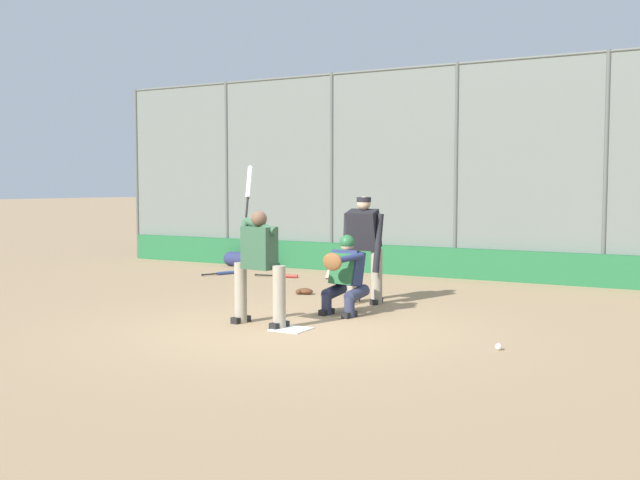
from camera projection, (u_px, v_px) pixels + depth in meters
name	position (u px, v px, depth m)	size (l,w,h in m)	color
ground_plane	(291.00, 330.00, 9.30)	(160.00, 160.00, 0.00)	#9E7F5B
home_plate_marker	(291.00, 329.00, 9.30)	(0.43, 0.43, 0.01)	white
backstop_fence	(456.00, 166.00, 14.45)	(16.50, 0.08, 4.15)	#515651
padding_wall	(453.00, 263.00, 14.50)	(16.09, 0.18, 0.58)	#236638
bleachers_beyond	(387.00, 245.00, 17.63)	(11.50, 1.95, 1.16)	slate
batter_at_plate	(259.00, 263.00, 9.54)	(0.91, 0.71, 2.06)	gray
catcher_behind_plate	(344.00, 274.00, 10.34)	(0.60, 0.72, 1.11)	#2D334C
umpire_home	(364.00, 246.00, 11.30)	(0.66, 0.42, 1.63)	gray
spare_bat_near_backstop	(352.00, 282.00, 13.61)	(0.40, 0.75, 0.07)	black
spare_bat_by_padding	(282.00, 276.00, 14.57)	(0.89, 0.22, 0.07)	black
spare_bat_third_base_side	(224.00, 273.00, 15.04)	(0.36, 0.77, 0.07)	black
fielding_glove_on_dirt	(304.00, 291.00, 12.32)	(0.28, 0.21, 0.10)	#56331E
baseball_loose	(498.00, 347.00, 8.14)	(0.07, 0.07, 0.07)	white
equipment_bag_dugout_side	(248.00, 260.00, 16.44)	(1.26, 0.32, 0.32)	navy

